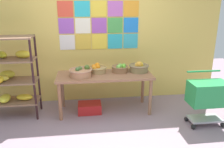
% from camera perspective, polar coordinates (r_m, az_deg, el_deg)
% --- Properties ---
extents(ground, '(9.26, 9.26, 0.00)m').
position_cam_1_polar(ground, '(3.46, -1.16, -16.85)').
color(ground, gray).
extents(back_wall_with_art, '(4.90, 0.07, 2.87)m').
position_cam_1_polar(back_wall_with_art, '(4.54, -3.50, 10.98)').
color(back_wall_with_art, '#DBB954').
rests_on(back_wall_with_art, ground).
extents(banana_shelf_unit, '(0.90, 0.55, 1.55)m').
position_cam_1_polar(banana_shelf_unit, '(4.27, -24.62, 0.49)').
color(banana_shelf_unit, black).
rests_on(banana_shelf_unit, ground).
extents(display_table, '(1.68, 0.66, 0.71)m').
position_cam_1_polar(display_table, '(4.14, -1.84, -1.16)').
color(display_table, '#936245').
rests_on(display_table, ground).
extents(fruit_basket_back_left, '(0.40, 0.40, 0.19)m').
position_cam_1_polar(fruit_basket_back_left, '(4.00, -7.72, 0.46)').
color(fruit_basket_back_left, '#B47B55').
rests_on(fruit_basket_back_left, display_table).
extents(fruit_basket_back_right, '(0.31, 0.31, 0.17)m').
position_cam_1_polar(fruit_basket_back_right, '(4.22, 2.01, 1.42)').
color(fruit_basket_back_right, '#8E623F').
rests_on(fruit_basket_back_right, display_table).
extents(fruit_basket_left, '(0.32, 0.32, 0.16)m').
position_cam_1_polar(fruit_basket_left, '(4.20, -3.57, 1.27)').
color(fruit_basket_left, '#A38653').
rests_on(fruit_basket_left, display_table).
extents(fruit_basket_centre, '(0.36, 0.36, 0.20)m').
position_cam_1_polar(fruit_basket_centre, '(4.26, 6.66, 1.69)').
color(fruit_basket_centre, olive).
rests_on(fruit_basket_centre, display_table).
extents(produce_crate_under_table, '(0.42, 0.30, 0.18)m').
position_cam_1_polar(produce_crate_under_table, '(4.29, -5.54, -8.30)').
color(produce_crate_under_table, red).
rests_on(produce_crate_under_table, ground).
extents(shopping_cart, '(0.60, 0.41, 0.87)m').
position_cam_1_polar(shopping_cart, '(4.01, 22.56, -4.84)').
color(shopping_cart, black).
rests_on(shopping_cart, ground).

